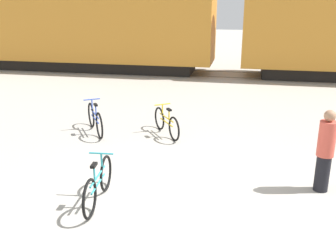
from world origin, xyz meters
TOP-DOWN VIEW (x-y plane):
  - ground_plane at (0.00, 0.00)m, footprint 80.00×80.00m
  - freight_train at (0.00, 12.62)m, footprint 25.78×2.81m
  - rail_near at (0.00, 11.90)m, footprint 37.78×0.07m
  - rail_far at (0.00, 13.34)m, footprint 37.78×0.07m
  - bicycle_yellow at (-1.11, 3.44)m, footprint 0.99×1.40m
  - bicycle_blue at (-3.08, 3.23)m, footprint 1.03×1.52m
  - bicycle_teal at (-1.58, -0.47)m, footprint 0.46×1.73m
  - person_in_red at (2.50, 0.85)m, footprint 0.32×0.32m

SIDE VIEW (x-z plane):
  - ground_plane at x=0.00m, z-range 0.00..0.00m
  - rail_near at x=0.00m, z-range 0.00..0.01m
  - rail_far at x=0.00m, z-range 0.00..0.01m
  - bicycle_yellow at x=-1.11m, z-range -0.06..0.76m
  - bicycle_teal at x=-1.58m, z-range -0.06..0.81m
  - bicycle_blue at x=-3.08m, z-range -0.07..0.84m
  - person_in_red at x=2.50m, z-range 0.01..1.64m
  - freight_train at x=0.00m, z-range 0.15..5.41m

